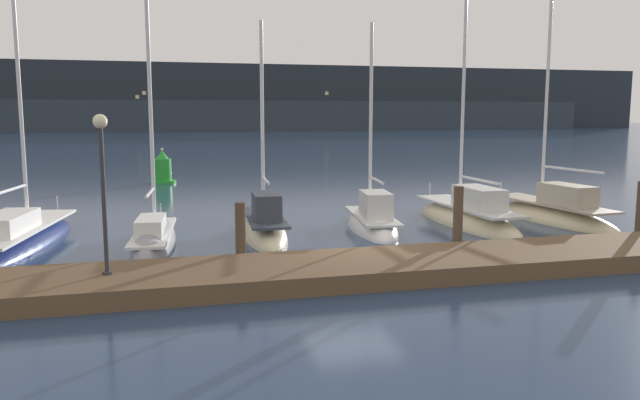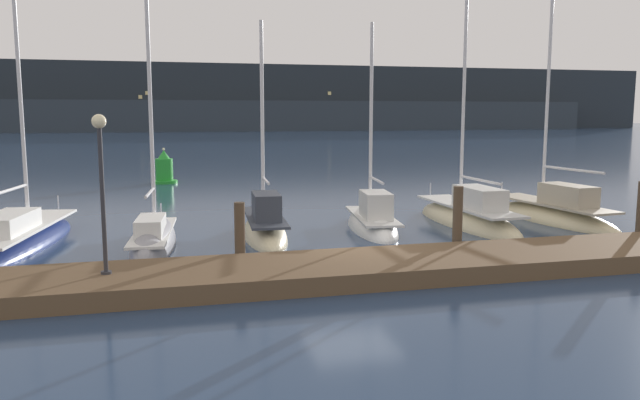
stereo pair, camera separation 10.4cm
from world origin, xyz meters
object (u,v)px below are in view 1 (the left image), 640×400
(sailboat_berth_1, at_px, (21,243))
(sailboat_berth_4, at_px, (372,225))
(sailboat_berth_6, at_px, (552,217))
(dock_lamppost, at_px, (102,167))
(channel_buoy, at_px, (163,170))
(sailboat_berth_3, at_px, (265,232))
(sailboat_berth_5, at_px, (468,220))
(sailboat_berth_2, at_px, (154,244))

(sailboat_berth_1, xyz_separation_m, sailboat_berth_4, (11.34, -0.01, 0.02))
(sailboat_berth_6, xyz_separation_m, dock_lamppost, (-15.55, -5.84, 2.71))
(sailboat_berth_1, height_order, channel_buoy, sailboat_berth_1)
(sailboat_berth_3, bearing_deg, sailboat_berth_1, 176.99)
(sailboat_berth_3, bearing_deg, sailboat_berth_6, 1.80)
(sailboat_berth_3, relative_size, sailboat_berth_4, 0.98)
(sailboat_berth_1, height_order, sailboat_berth_3, sailboat_berth_1)
(sailboat_berth_3, bearing_deg, dock_lamppost, -129.42)
(sailboat_berth_3, xyz_separation_m, sailboat_berth_5, (7.56, 0.42, -0.01))
(sailboat_berth_3, relative_size, sailboat_berth_5, 0.70)
(sailboat_berth_3, relative_size, channel_buoy, 3.73)
(sailboat_berth_1, xyz_separation_m, sailboat_berth_5, (15.04, 0.03, 0.03))
(sailboat_berth_4, bearing_deg, dock_lamppost, -144.96)
(sailboat_berth_3, distance_m, sailboat_berth_4, 3.88)
(sailboat_berth_6, xyz_separation_m, channel_buoy, (-14.16, 16.93, 0.60))
(sailboat_berth_2, relative_size, channel_buoy, 4.48)
(sailboat_berth_4, relative_size, sailboat_berth_5, 0.71)
(sailboat_berth_2, bearing_deg, sailboat_berth_4, 8.01)
(sailboat_berth_1, distance_m, sailboat_berth_4, 11.34)
(dock_lamppost, bearing_deg, sailboat_berth_4, 35.04)
(sailboat_berth_2, height_order, sailboat_berth_6, sailboat_berth_6)
(channel_buoy, distance_m, dock_lamppost, 22.91)
(channel_buoy, relative_size, dock_lamppost, 0.57)
(sailboat_berth_4, bearing_deg, sailboat_berth_1, 179.95)
(sailboat_berth_1, bearing_deg, sailboat_berth_3, -3.01)
(channel_buoy, bearing_deg, sailboat_berth_1, -104.45)
(sailboat_berth_5, bearing_deg, sailboat_berth_3, -176.79)
(sailboat_berth_3, xyz_separation_m, sailboat_berth_4, (3.86, 0.38, -0.02))
(sailboat_berth_3, height_order, channel_buoy, sailboat_berth_3)
(sailboat_berth_2, height_order, sailboat_berth_5, sailboat_berth_5)
(channel_buoy, bearing_deg, sailboat_berth_3, -79.74)
(sailboat_berth_6, bearing_deg, sailboat_berth_4, 179.71)
(sailboat_berth_5, bearing_deg, sailboat_berth_4, -179.35)
(sailboat_berth_1, xyz_separation_m, dock_lamppost, (2.97, -5.88, 2.75))
(sailboat_berth_4, xyz_separation_m, sailboat_berth_5, (3.70, 0.04, 0.01))
(sailboat_berth_2, height_order, channel_buoy, sailboat_berth_2)
(sailboat_berth_1, height_order, sailboat_berth_4, sailboat_berth_1)
(sailboat_berth_6, relative_size, channel_buoy, 4.37)
(sailboat_berth_1, distance_m, sailboat_berth_2, 4.08)
(sailboat_berth_6, bearing_deg, dock_lamppost, -159.42)
(sailboat_berth_5, xyz_separation_m, channel_buoy, (-10.69, 16.85, 0.61))
(sailboat_berth_1, distance_m, sailboat_berth_6, 18.51)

